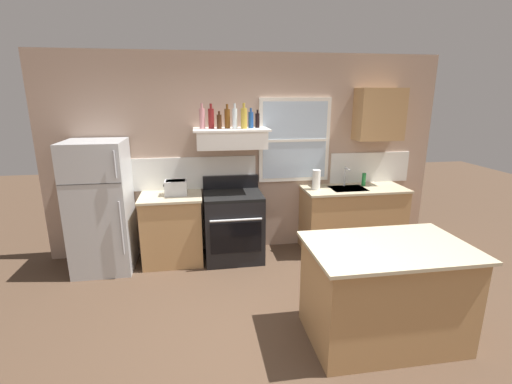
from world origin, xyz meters
TOP-DOWN VIEW (x-y plane):
  - ground_plane at (0.00, 0.00)m, footprint 16.00×16.00m
  - back_wall at (0.03, 2.23)m, footprint 5.40×0.11m
  - refrigerator at (-1.90, 1.84)m, footprint 0.70×0.72m
  - counter_left_of_stove at (-1.05, 1.90)m, footprint 0.79×0.63m
  - toaster at (-0.98, 1.92)m, footprint 0.30×0.20m
  - stove_range at (-0.25, 1.86)m, footprint 0.76×0.69m
  - range_hood_shelf at (-0.25, 1.96)m, footprint 0.96×0.52m
  - bottle_rose_pink at (-0.61, 2.00)m, footprint 0.07×0.07m
  - bottle_red_label_wine at (-0.50, 1.99)m, footprint 0.07×0.07m
  - bottle_brown_stout at (-0.40, 1.93)m, footprint 0.06×0.06m
  - bottle_amber_wine at (-0.29, 1.99)m, footprint 0.07×0.07m
  - bottle_clear_tall at (-0.20, 1.94)m, footprint 0.06×0.06m
  - bottle_champagne_gold_foil at (-0.09, 1.92)m, footprint 0.08×0.08m
  - bottle_blue_liqueur at (0.01, 1.97)m, footprint 0.07×0.07m
  - bottle_balsamic_dark at (0.10, 2.01)m, footprint 0.06×0.06m
  - counter_right_with_sink at (1.45, 1.90)m, footprint 1.43×0.63m
  - sink_faucet at (1.35, 2.00)m, footprint 0.03×0.17m
  - paper_towel_roll at (0.89, 1.90)m, footprint 0.11×0.11m
  - dish_soap_bottle at (1.63, 2.00)m, footprint 0.06×0.06m
  - kitchen_island at (0.92, -0.03)m, footprint 1.40×0.90m
  - upper_cabinet_right at (1.80, 2.04)m, footprint 0.64×0.32m

SIDE VIEW (x-z plane):
  - ground_plane at x=0.00m, z-range 0.00..0.00m
  - counter_left_of_stove at x=-1.05m, z-range 0.00..0.91m
  - counter_right_with_sink at x=1.45m, z-range 0.00..0.91m
  - kitchen_island at x=0.92m, z-range 0.00..0.91m
  - stove_range at x=-0.25m, z-range -0.08..1.01m
  - refrigerator at x=-1.90m, z-range 0.00..1.64m
  - dish_soap_bottle at x=1.63m, z-range 0.91..1.09m
  - toaster at x=-0.98m, z-range 0.91..1.10m
  - paper_towel_roll at x=0.89m, z-range 0.91..1.18m
  - sink_faucet at x=1.35m, z-range 0.94..1.22m
  - back_wall at x=0.03m, z-range 0.00..2.70m
  - range_hood_shelf at x=-0.25m, z-range 1.50..1.75m
  - bottle_brown_stout at x=-0.40m, z-range 1.73..1.95m
  - bottle_balsamic_dark at x=0.10m, z-range 1.73..1.96m
  - bottle_blue_liqueur at x=0.01m, z-range 1.72..1.98m
  - bottle_amber_wine at x=-0.29m, z-range 1.72..2.02m
  - bottle_red_label_wine at x=-0.50m, z-range 1.72..2.03m
  - bottle_clear_tall at x=-0.20m, z-range 1.72..2.03m
  - bottle_rose_pink at x=-0.61m, z-range 1.72..2.03m
  - bottle_champagne_gold_foil at x=-0.09m, z-range 1.72..2.04m
  - upper_cabinet_right at x=1.80m, z-range 1.55..2.25m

